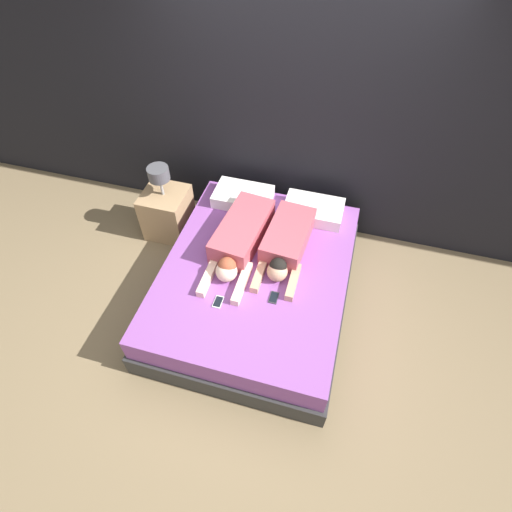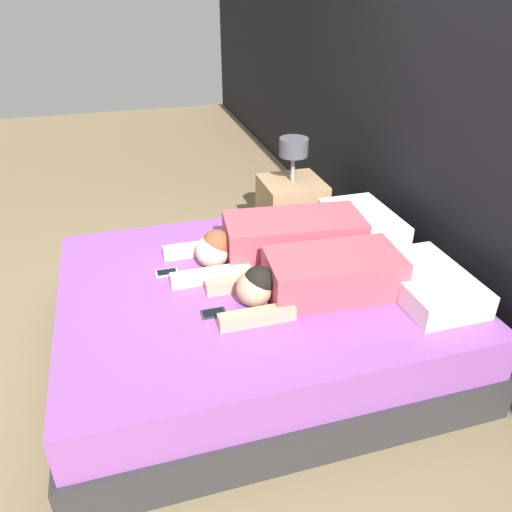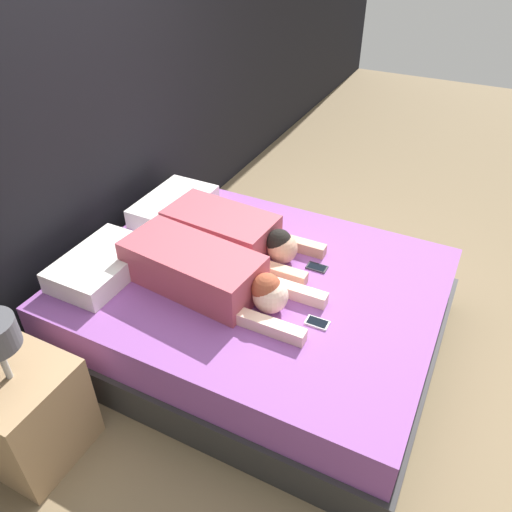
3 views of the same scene
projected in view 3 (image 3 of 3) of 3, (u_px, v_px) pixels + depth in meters
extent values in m
plane|color=#7F6B4C|center=(256.00, 336.00, 3.17)|extent=(12.00, 12.00, 0.00)
cube|color=black|center=(66.00, 106.00, 2.84)|extent=(12.00, 0.06, 2.60)
cube|color=#2D2D2D|center=(256.00, 323.00, 3.10)|extent=(1.70, 2.12, 0.24)
cube|color=#8C4C9E|center=(256.00, 293.00, 2.96)|extent=(1.64, 2.06, 0.25)
cube|color=white|center=(102.00, 265.00, 2.87)|extent=(0.58, 0.38, 0.13)
cube|color=white|center=(174.00, 206.00, 3.40)|extent=(0.58, 0.38, 0.13)
cube|color=#B24C59|center=(193.00, 267.00, 2.77)|extent=(0.44, 0.82, 0.24)
sphere|color=beige|center=(270.00, 296.00, 2.61)|extent=(0.19, 0.19, 0.19)
sphere|color=#99472D|center=(266.00, 288.00, 2.59)|extent=(0.16, 0.16, 0.16)
cube|color=beige|center=(265.00, 325.00, 2.52)|extent=(0.07, 0.43, 0.07)
cube|color=beige|center=(289.00, 290.00, 2.74)|extent=(0.07, 0.43, 0.07)
cube|color=#B24C59|center=(221.00, 229.00, 3.10)|extent=(0.40, 0.70, 0.21)
sphere|color=tan|center=(282.00, 248.00, 2.96)|extent=(0.18, 0.18, 0.18)
sphere|color=black|center=(279.00, 242.00, 2.94)|extent=(0.15, 0.15, 0.15)
cube|color=tan|center=(276.00, 271.00, 2.87)|extent=(0.07, 0.37, 0.07)
cube|color=tan|center=(297.00, 244.00, 3.09)|extent=(0.07, 0.37, 0.07)
cube|color=silver|center=(317.00, 323.00, 2.57)|extent=(0.07, 0.12, 0.01)
cube|color=black|center=(317.00, 322.00, 2.57)|extent=(0.06, 0.10, 0.00)
cube|color=#2D2D33|center=(317.00, 267.00, 2.95)|extent=(0.07, 0.12, 0.01)
cube|color=black|center=(317.00, 267.00, 2.94)|extent=(0.06, 0.10, 0.00)
cube|color=tan|center=(26.00, 414.00, 2.39)|extent=(0.46, 0.46, 0.54)
cylinder|color=#999999|center=(3.00, 362.00, 2.17)|extent=(0.03, 0.03, 0.20)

